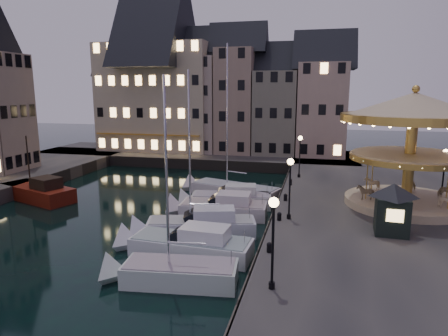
% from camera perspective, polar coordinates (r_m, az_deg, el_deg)
% --- Properties ---
extents(ground, '(160.00, 160.00, 0.00)m').
position_cam_1_polar(ground, '(28.62, -5.73, -9.24)').
color(ground, black).
rests_on(ground, ground).
extents(quay_east, '(16.00, 56.00, 1.30)m').
position_cam_1_polar(quay_east, '(33.07, 21.75, -6.00)').
color(quay_east, '#474442').
rests_on(quay_east, ground).
extents(quay_north, '(44.00, 12.00, 1.30)m').
position_cam_1_polar(quay_north, '(56.71, -4.19, 1.67)').
color(quay_north, '#474442').
rests_on(quay_north, ground).
extents(quaywall_e, '(0.15, 44.00, 1.30)m').
position_cam_1_polar(quaywall_e, '(32.80, 7.75, -5.42)').
color(quaywall_e, '#47423A').
rests_on(quaywall_e, ground).
extents(quaywall_n, '(48.00, 0.15, 1.30)m').
position_cam_1_polar(quaywall_n, '(50.48, -4.07, 0.50)').
color(quaywall_n, '#47423A').
rests_on(quaywall_n, ground).
extents(streetlamp_a, '(0.44, 0.44, 4.17)m').
position_cam_1_polar(streetlamp_a, '(17.45, 7.03, -8.80)').
color(streetlamp_a, black).
rests_on(streetlamp_a, quay_east).
extents(streetlamp_b, '(0.44, 0.44, 4.17)m').
position_cam_1_polar(streetlamp_b, '(27.04, 9.41, -1.67)').
color(streetlamp_b, black).
rests_on(streetlamp_b, quay_east).
extents(streetlamp_c, '(0.44, 0.44, 4.17)m').
position_cam_1_polar(streetlamp_c, '(40.30, 10.78, 2.48)').
color(streetlamp_c, black).
rests_on(streetlamp_c, quay_east).
extents(streetlamp_d, '(0.44, 0.44, 4.17)m').
position_cam_1_polar(streetlamp_d, '(35.18, 28.95, 0.04)').
color(streetlamp_d, black).
rests_on(streetlamp_d, quay_east).
extents(bollard_a, '(0.30, 0.30, 0.57)m').
position_cam_1_polar(bollard_a, '(22.09, 6.49, -11.12)').
color(bollard_a, black).
rests_on(bollard_a, quay_east).
extents(bollard_b, '(0.30, 0.30, 0.57)m').
position_cam_1_polar(bollard_b, '(27.23, 7.90, -6.80)').
color(bollard_b, black).
rests_on(bollard_b, quay_east).
extents(bollard_c, '(0.30, 0.30, 0.57)m').
position_cam_1_polar(bollard_c, '(32.01, 8.78, -4.10)').
color(bollard_c, black).
rests_on(bollard_c, quay_east).
extents(bollard_d, '(0.30, 0.30, 0.57)m').
position_cam_1_polar(bollard_d, '(37.34, 9.47, -1.92)').
color(bollard_d, black).
rests_on(bollard_d, quay_east).
extents(townhouse_na, '(5.50, 8.00, 12.80)m').
position_cam_1_polar(townhouse_na, '(62.23, -13.99, 8.81)').
color(townhouse_na, gray).
rests_on(townhouse_na, quay_north).
extents(townhouse_nb, '(6.16, 8.00, 13.80)m').
position_cam_1_polar(townhouse_nb, '(59.92, -9.31, 9.40)').
color(townhouse_nb, slate).
rests_on(townhouse_nb, quay_north).
extents(townhouse_nc, '(6.82, 8.00, 14.80)m').
position_cam_1_polar(townhouse_nc, '(57.86, -3.70, 9.96)').
color(townhouse_nc, '#AC9A8A').
rests_on(townhouse_nc, quay_north).
extents(townhouse_nd, '(5.50, 8.00, 15.80)m').
position_cam_1_polar(townhouse_nd, '(56.44, 1.98, 10.45)').
color(townhouse_nd, gray).
rests_on(townhouse_nd, quay_north).
extents(townhouse_ne, '(6.16, 8.00, 12.80)m').
position_cam_1_polar(townhouse_ne, '(55.66, 7.54, 8.81)').
color(townhouse_ne, slate).
rests_on(townhouse_ne, quay_north).
extents(townhouse_nf, '(6.82, 8.00, 13.80)m').
position_cam_1_polar(townhouse_nf, '(55.35, 13.87, 9.09)').
color(townhouse_nf, tan).
rests_on(townhouse_nf, quay_north).
extents(hotel_corner, '(17.60, 9.00, 16.80)m').
position_cam_1_polar(hotel_corner, '(59.88, -9.31, 10.84)').
color(hotel_corner, '#C4B692').
rests_on(hotel_corner, quay_north).
extents(motorboat_a, '(7.02, 2.98, 11.60)m').
position_cam_1_polar(motorboat_a, '(21.67, -7.78, -14.69)').
color(motorboat_a, silver).
rests_on(motorboat_a, ground).
extents(motorboat_b, '(8.44, 2.89, 2.15)m').
position_cam_1_polar(motorboat_b, '(24.84, -5.58, -10.90)').
color(motorboat_b, silver).
rests_on(motorboat_b, ground).
extents(motorboat_c, '(8.45, 4.19, 11.25)m').
position_cam_1_polar(motorboat_c, '(27.96, -4.08, -8.24)').
color(motorboat_c, silver).
rests_on(motorboat_c, ground).
extents(motorboat_d, '(7.87, 3.00, 2.15)m').
position_cam_1_polar(motorboat_d, '(31.94, -0.78, -5.79)').
color(motorboat_d, silver).
rests_on(motorboat_d, ground).
extents(motorboat_e, '(7.89, 3.29, 2.15)m').
position_cam_1_polar(motorboat_e, '(34.49, 0.37, -4.51)').
color(motorboat_e, silver).
rests_on(motorboat_e, ground).
extents(motorboat_f, '(9.52, 5.32, 12.80)m').
position_cam_1_polar(motorboat_f, '(38.02, 0.78, -3.20)').
color(motorboat_f, silver).
rests_on(motorboat_f, ground).
extents(red_fishing_boat, '(8.26, 5.19, 6.04)m').
position_cam_1_polar(red_fishing_boat, '(40.26, -24.97, -3.19)').
color(red_fishing_boat, '#61180C').
rests_on(red_fishing_boat, ground).
extents(carousel, '(10.25, 10.25, 8.97)m').
position_cam_1_polar(carousel, '(32.34, 25.35, 5.22)').
color(carousel, tan).
rests_on(carousel, quay_east).
extents(ticket_kiosk, '(3.04, 3.04, 3.56)m').
position_cam_1_polar(ticket_kiosk, '(26.14, 23.01, -4.22)').
color(ticket_kiosk, black).
rests_on(ticket_kiosk, quay_east).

